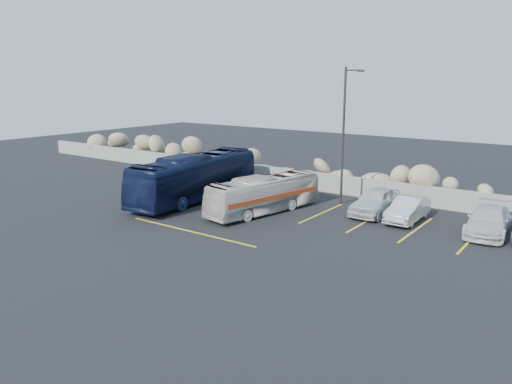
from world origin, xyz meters
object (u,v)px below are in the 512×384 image
Objects in this scene: tour_coach at (195,177)px; car_b at (408,209)px; vintage_bus at (264,194)px; lamppost at (344,132)px; car_a at (376,201)px; car_c at (488,221)px.

car_b is (12.27, 3.03, -0.79)m from tour_coach.
vintage_bus is at bearing -157.52° from car_b.
tour_coach is at bearing -166.62° from car_b.
lamppost reaches higher than car_a.
lamppost reaches higher than vintage_bus.
vintage_bus is (-2.70, -4.23, -3.26)m from lamppost.
car_a is (2.49, -0.89, -3.56)m from lamppost.
car_c is at bearing -7.49° from lamppost.
tour_coach reaches higher than vintage_bus.
car_a is at bearing 44.01° from vintage_bus.
lamppost is 1.86× the size of car_a.
tour_coach is 2.36× the size of car_a.
tour_coach is at bearing -173.48° from car_c.
vintage_bus reaches higher than car_c.
lamppost is 9.17m from car_c.
vintage_bus is 6.18m from car_a.
vintage_bus is 0.73× the size of tour_coach.
car_c is (11.05, 3.13, -0.39)m from vintage_bus.
car_c is (5.85, -0.21, -0.09)m from car_a.
car_b is 0.85× the size of car_c.
vintage_bus is at bearing -4.53° from tour_coach.
car_a is (5.19, 3.34, -0.30)m from vintage_bus.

